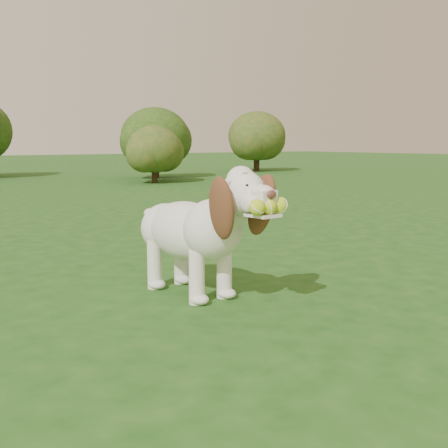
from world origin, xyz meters
TOP-DOWN VIEW (x-y plane):
  - ground at (0.00, 0.00)m, footprint 80.00×80.00m
  - dog at (0.22, 0.15)m, footprint 0.47×1.31m
  - shrub_f at (5.84, 10.74)m, footprint 1.85×1.85m
  - shrub_h at (10.41, 11.95)m, footprint 1.93×1.93m
  - shrub_d at (4.92, 9.16)m, footprint 1.33×1.33m

SIDE VIEW (x-z plane):
  - ground at x=0.00m, z-range 0.00..0.00m
  - dog at x=0.22m, z-range 0.03..0.88m
  - shrub_d at x=4.92m, z-range 0.12..1.50m
  - shrub_f at x=5.84m, z-range 0.17..2.09m
  - shrub_h at x=10.41m, z-range 0.18..2.18m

